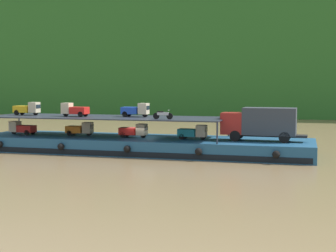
{
  "coord_description": "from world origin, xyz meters",
  "views": [
    {
      "loc": [
        15.53,
        -46.27,
        6.67
      ],
      "look_at": [
        2.77,
        0.0,
        2.7
      ],
      "focal_mm": 52.89,
      "sensor_mm": 36.0,
      "label": 1
    }
  ],
  "objects_px": {
    "mini_truck_lower_mid": "(134,131)",
    "motorcycle_upper_port": "(163,115)",
    "mini_truck_lower_aft": "(80,129)",
    "mini_truck_upper_mid": "(74,110)",
    "mini_truck_upper_stern": "(27,109)",
    "mini_truck_lower_stern": "(22,128)",
    "mini_truck_upper_fore": "(136,110)",
    "cargo_barge": "(141,145)",
    "covered_lorry": "(261,123)",
    "mini_truck_lower_fore": "(193,132)"
  },
  "relations": [
    {
      "from": "mini_truck_lower_aft",
      "to": "mini_truck_upper_mid",
      "type": "bearing_deg",
      "value": -111.9
    },
    {
      "from": "mini_truck_upper_stern",
      "to": "motorcycle_upper_port",
      "type": "bearing_deg",
      "value": -8.59
    },
    {
      "from": "mini_truck_lower_stern",
      "to": "motorcycle_upper_port",
      "type": "relative_size",
      "value": 1.47
    },
    {
      "from": "mini_truck_lower_fore",
      "to": "mini_truck_upper_fore",
      "type": "xyz_separation_m",
      "value": [
        -6.07,
        0.85,
        2.0
      ]
    },
    {
      "from": "mini_truck_lower_aft",
      "to": "cargo_barge",
      "type": "bearing_deg",
      "value": -0.82
    },
    {
      "from": "mini_truck_lower_aft",
      "to": "mini_truck_upper_mid",
      "type": "relative_size",
      "value": 1.0
    },
    {
      "from": "mini_truck_upper_fore",
      "to": "motorcycle_upper_port",
      "type": "bearing_deg",
      "value": -36.79
    },
    {
      "from": "mini_truck_lower_aft",
      "to": "mini_truck_lower_fore",
      "type": "bearing_deg",
      "value": -1.5
    },
    {
      "from": "mini_truck_upper_stern",
      "to": "mini_truck_upper_mid",
      "type": "distance_m",
      "value": 5.98
    },
    {
      "from": "cargo_barge",
      "to": "mini_truck_lower_fore",
      "type": "height_order",
      "value": "mini_truck_lower_fore"
    },
    {
      "from": "mini_truck_lower_aft",
      "to": "mini_truck_upper_fore",
      "type": "distance_m",
      "value": 6.23
    },
    {
      "from": "mini_truck_lower_aft",
      "to": "mini_truck_lower_mid",
      "type": "xyz_separation_m",
      "value": [
        5.98,
        -0.36,
        0.0
      ]
    },
    {
      "from": "mini_truck_lower_aft",
      "to": "mini_truck_upper_mid",
      "type": "xyz_separation_m",
      "value": [
        -0.27,
        -0.68,
        2.0
      ]
    },
    {
      "from": "mini_truck_upper_fore",
      "to": "motorcycle_upper_port",
      "type": "relative_size",
      "value": 1.46
    },
    {
      "from": "covered_lorry",
      "to": "mini_truck_lower_fore",
      "type": "bearing_deg",
      "value": -177.72
    },
    {
      "from": "motorcycle_upper_port",
      "to": "mini_truck_upper_stern",
      "type": "bearing_deg",
      "value": 171.41
    },
    {
      "from": "mini_truck_lower_fore",
      "to": "mini_truck_upper_mid",
      "type": "relative_size",
      "value": 1.0
    },
    {
      "from": "cargo_barge",
      "to": "mini_truck_lower_fore",
      "type": "relative_size",
      "value": 11.93
    },
    {
      "from": "mini_truck_upper_stern",
      "to": "mini_truck_upper_mid",
      "type": "bearing_deg",
      "value": -8.64
    },
    {
      "from": "mini_truck_lower_fore",
      "to": "motorcycle_upper_port",
      "type": "bearing_deg",
      "value": -143.67
    },
    {
      "from": "mini_truck_lower_mid",
      "to": "mini_truck_upper_mid",
      "type": "bearing_deg",
      "value": -177.11
    },
    {
      "from": "mini_truck_upper_stern",
      "to": "covered_lorry",
      "type": "bearing_deg",
      "value": -0.65
    },
    {
      "from": "mini_truck_lower_aft",
      "to": "mini_truck_lower_stern",
      "type": "bearing_deg",
      "value": -174.06
    },
    {
      "from": "mini_truck_lower_fore",
      "to": "mini_truck_upper_stern",
      "type": "relative_size",
      "value": 1.02
    },
    {
      "from": "covered_lorry",
      "to": "mini_truck_upper_mid",
      "type": "distance_m",
      "value": 18.63
    },
    {
      "from": "mini_truck_lower_stern",
      "to": "mini_truck_lower_mid",
      "type": "height_order",
      "value": "same"
    },
    {
      "from": "mini_truck_upper_mid",
      "to": "mini_truck_lower_mid",
      "type": "bearing_deg",
      "value": 2.89
    },
    {
      "from": "mini_truck_upper_stern",
      "to": "motorcycle_upper_port",
      "type": "height_order",
      "value": "mini_truck_upper_stern"
    },
    {
      "from": "motorcycle_upper_port",
      "to": "mini_truck_lower_stern",
      "type": "bearing_deg",
      "value": 174.63
    },
    {
      "from": "mini_truck_lower_stern",
      "to": "mini_truck_upper_fore",
      "type": "bearing_deg",
      "value": 5.59
    },
    {
      "from": "mini_truck_upper_fore",
      "to": "mini_truck_upper_mid",
      "type": "bearing_deg",
      "value": -168.8
    },
    {
      "from": "mini_truck_lower_mid",
      "to": "motorcycle_upper_port",
      "type": "bearing_deg",
      "value": -27.08
    },
    {
      "from": "mini_truck_lower_fore",
      "to": "covered_lorry",
      "type": "bearing_deg",
      "value": 2.28
    },
    {
      "from": "mini_truck_lower_fore",
      "to": "mini_truck_upper_stern",
      "type": "height_order",
      "value": "mini_truck_upper_stern"
    },
    {
      "from": "mini_truck_lower_mid",
      "to": "mini_truck_upper_fore",
      "type": "bearing_deg",
      "value": 96.64
    },
    {
      "from": "mini_truck_upper_mid",
      "to": "mini_truck_upper_fore",
      "type": "relative_size",
      "value": 1.0
    },
    {
      "from": "mini_truck_lower_fore",
      "to": "mini_truck_upper_mid",
      "type": "distance_m",
      "value": 12.39
    },
    {
      "from": "cargo_barge",
      "to": "mini_truck_lower_fore",
      "type": "xyz_separation_m",
      "value": [
        5.32,
        -0.22,
        1.44
      ]
    },
    {
      "from": "mini_truck_lower_stern",
      "to": "mini_truck_upper_mid",
      "type": "xyz_separation_m",
      "value": [
        6.07,
        -0.02,
        2.0
      ]
    },
    {
      "from": "mini_truck_lower_mid",
      "to": "mini_truck_lower_aft",
      "type": "bearing_deg",
      "value": 176.51
    },
    {
      "from": "mini_truck_upper_stern",
      "to": "mini_truck_lower_mid",
      "type": "bearing_deg",
      "value": -2.74
    },
    {
      "from": "mini_truck_lower_mid",
      "to": "mini_truck_upper_fore",
      "type": "xyz_separation_m",
      "value": [
        -0.11,
        0.9,
        2.0
      ]
    },
    {
      "from": "cargo_barge",
      "to": "mini_truck_upper_fore",
      "type": "bearing_deg",
      "value": 140.12
    },
    {
      "from": "mini_truck_lower_mid",
      "to": "motorcycle_upper_port",
      "type": "xyz_separation_m",
      "value": [
        3.48,
        -1.78,
        1.74
      ]
    },
    {
      "from": "mini_truck_lower_aft",
      "to": "mini_truck_upper_fore",
      "type": "bearing_deg",
      "value": 5.22
    },
    {
      "from": "covered_lorry",
      "to": "mini_truck_lower_aft",
      "type": "distance_m",
      "value": 18.35
    },
    {
      "from": "mini_truck_upper_mid",
      "to": "mini_truck_lower_fore",
      "type": "bearing_deg",
      "value": 1.72
    },
    {
      "from": "cargo_barge",
      "to": "mini_truck_upper_stern",
      "type": "xyz_separation_m",
      "value": [
        -12.82,
        0.31,
        3.44
      ]
    },
    {
      "from": "covered_lorry",
      "to": "mini_truck_lower_mid",
      "type": "distance_m",
      "value": 12.39
    },
    {
      "from": "mini_truck_lower_aft",
      "to": "mini_truck_upper_fore",
      "type": "height_order",
      "value": "mini_truck_upper_fore"
    }
  ]
}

